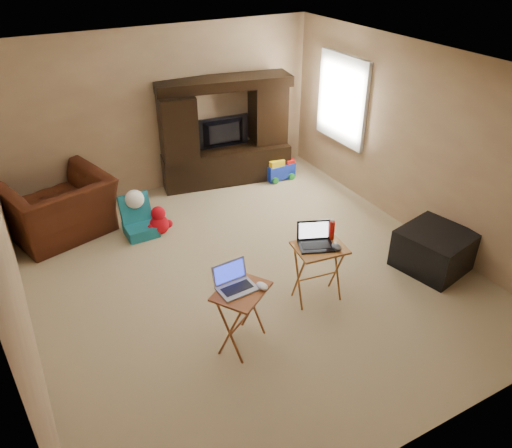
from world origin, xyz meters
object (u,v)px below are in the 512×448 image
mouse_left (262,286)px  laptop_right (317,238)px  tray_table_right (318,273)px  water_bottle (331,230)px  mouse_right (337,247)px  recliner (60,208)px  child_rocker (139,217)px  television (225,134)px  laptop_left (237,280)px  entertainment_center (225,132)px  tray_table_left (242,318)px  ottoman (434,250)px  plush_toy (159,220)px  push_toy (279,168)px

mouse_left → laptop_right: bearing=21.2°
tray_table_right → water_bottle: water_bottle is taller
mouse_left → mouse_right: mouse_right is taller
recliner → mouse_right: recliner is taller
recliner → child_rocker: size_ratio=2.30×
television → laptop_left: (-1.55, -3.51, -0.01)m
entertainment_center → tray_table_left: 3.86m
entertainment_center → tray_table_right: bearing=-87.0°
entertainment_center → ottoman: size_ratio=2.71×
plush_toy → mouse_left: (0.22, -2.52, 0.51)m
mouse_left → television: bearing=69.8°
recliner → tray_table_left: bearing=95.2°
ottoman → recliner: bearing=142.6°
water_bottle → laptop_right: bearing=-166.0°
television → child_rocker: (-1.79, -1.00, -0.55)m
push_toy → tray_table_right: 3.18m
recliner → tray_table_left: recliner is taller
tray_table_left → water_bottle: size_ratio=3.18×
tray_table_right → laptop_left: bearing=-161.6°
television → plush_toy: (-1.54, -1.08, -0.62)m
child_rocker → tray_table_right: (1.35, -2.30, 0.07)m
laptop_left → mouse_right: bearing=0.1°
push_toy → tray_table_left: 3.93m
tray_table_left → laptop_left: bearing=101.8°
child_rocker → mouse_left: bearing=-80.6°
ottoman → laptop_left: size_ratio=2.14×
child_rocker → tray_table_left: (0.27, -2.54, 0.07)m
television → recliner: 2.79m
entertainment_center → ottoman: (1.20, -3.45, -0.61)m
entertainment_center → push_toy: size_ratio=4.18×
ottoman → laptop_right: (-1.67, 0.20, 0.58)m
tray_table_left → laptop_left: size_ratio=1.91×
child_rocker → push_toy: (2.60, 0.62, -0.09)m
mouse_left → entertainment_center: bearing=69.7°
child_rocker → tray_table_left: size_ratio=0.81×
recliner → television: bearing=173.9°
entertainment_center → mouse_left: bearing=-99.8°
plush_toy → laptop_right: (1.07, -2.19, 0.62)m
tray_table_left → laptop_right: (1.04, 0.26, 0.48)m
child_rocker → tray_table_right: tray_table_right is taller
plush_toy → tray_table_right: size_ratio=0.59×
push_toy → water_bottle: (-1.05, -2.84, 0.63)m
mouse_right → recliner: bearing=129.4°
tray_table_left → entertainment_center: bearing=33.5°
plush_toy → television: bearing=35.1°
plush_toy → water_bottle: (1.31, -2.13, 0.61)m
recliner → tray_table_right: 3.63m
plush_toy → tray_table_left: bearing=-89.4°
recliner → ottoman: size_ratio=1.66×
laptop_left → water_bottle: bearing=8.4°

